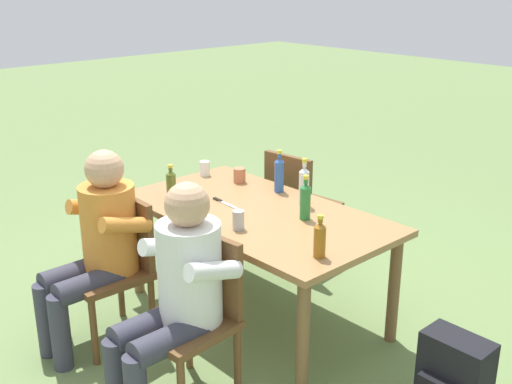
% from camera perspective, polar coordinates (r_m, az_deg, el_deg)
% --- Properties ---
extents(ground_plane, '(24.00, 24.00, 0.00)m').
position_cam_1_polar(ground_plane, '(4.21, -0.00, -10.89)').
color(ground_plane, '#6B844C').
extents(dining_table, '(1.72, 0.94, 0.72)m').
position_cam_1_polar(dining_table, '(3.93, -0.00, -2.78)').
color(dining_table, '#A37547').
rests_on(dining_table, ground_plane).
extents(chair_near_right, '(0.47, 0.47, 0.87)m').
position_cam_1_polar(chair_near_right, '(3.29, -5.50, -10.50)').
color(chair_near_right, brown).
rests_on(chair_near_right, ground_plane).
extents(chair_near_left, '(0.45, 0.45, 0.87)m').
position_cam_1_polar(chair_near_left, '(3.86, -12.44, -6.14)').
color(chair_near_left, brown).
rests_on(chair_near_left, ground_plane).
extents(chair_far_left, '(0.48, 0.48, 0.87)m').
position_cam_1_polar(chair_far_left, '(4.74, 3.75, -0.83)').
color(chair_far_left, brown).
rests_on(chair_far_left, ground_plane).
extents(person_in_white_shirt, '(0.47, 0.62, 1.18)m').
position_cam_1_polar(person_in_white_shirt, '(3.15, -7.11, -8.54)').
color(person_in_white_shirt, white).
rests_on(person_in_white_shirt, ground_plane).
extents(person_in_plaid_shirt, '(0.47, 0.62, 1.18)m').
position_cam_1_polar(person_in_plaid_shirt, '(3.75, -14.08, -4.27)').
color(person_in_plaid_shirt, orange).
rests_on(person_in_plaid_shirt, ground_plane).
extents(bottle_amber, '(0.06, 0.06, 0.23)m').
position_cam_1_polar(bottle_amber, '(3.26, 5.77, -4.24)').
color(bottle_amber, '#996019').
rests_on(bottle_amber, dining_table).
extents(bottle_green, '(0.06, 0.06, 0.27)m').
position_cam_1_polar(bottle_green, '(3.74, 4.47, -0.76)').
color(bottle_green, '#287A38').
rests_on(bottle_green, dining_table).
extents(bottle_olive, '(0.06, 0.06, 0.22)m').
position_cam_1_polar(bottle_olive, '(4.12, -7.66, 0.77)').
color(bottle_olive, '#566623').
rests_on(bottle_olive, dining_table).
extents(bottle_clear, '(0.06, 0.06, 0.31)m').
position_cam_1_polar(bottle_clear, '(3.95, 4.34, 0.59)').
color(bottle_clear, white).
rests_on(bottle_clear, dining_table).
extents(bottle_blue, '(0.06, 0.06, 0.29)m').
position_cam_1_polar(bottle_blue, '(4.19, 2.10, 1.64)').
color(bottle_blue, '#2D56A3').
rests_on(bottle_blue, dining_table).
extents(cup_steel, '(0.07, 0.07, 0.11)m').
position_cam_1_polar(cup_steel, '(3.60, -1.60, -2.55)').
color(cup_steel, '#B2B7BC').
rests_on(cup_steel, dining_table).
extents(cup_white, '(0.07, 0.07, 0.11)m').
position_cam_1_polar(cup_white, '(4.56, -4.64, 2.13)').
color(cup_white, white).
rests_on(cup_white, dining_table).
extents(cup_terracotta, '(0.08, 0.08, 0.10)m').
position_cam_1_polar(cup_terracotta, '(4.40, -1.50, 1.51)').
color(cup_terracotta, '#BC6B47').
rests_on(cup_terracotta, dining_table).
extents(cup_glass, '(0.08, 0.08, 0.11)m').
position_cam_1_polar(cup_glass, '(3.83, -6.86, -1.34)').
color(cup_glass, silver).
rests_on(cup_glass, dining_table).
extents(table_knife, '(0.24, 0.03, 0.01)m').
position_cam_1_polar(table_knife, '(4.02, -2.97, -0.94)').
color(table_knife, silver).
rests_on(table_knife, dining_table).
extents(backpack_by_near_side, '(0.34, 0.25, 0.42)m').
position_cam_1_polar(backpack_by_near_side, '(3.43, 17.37, -15.59)').
color(backpack_by_near_side, black).
rests_on(backpack_by_near_side, ground_plane).
extents(backpack_by_far_side, '(0.31, 0.23, 0.41)m').
position_cam_1_polar(backpack_by_far_side, '(4.92, -11.39, -4.06)').
color(backpack_by_far_side, maroon).
rests_on(backpack_by_far_side, ground_plane).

